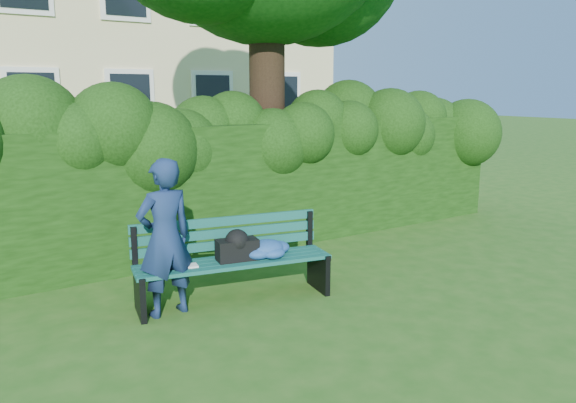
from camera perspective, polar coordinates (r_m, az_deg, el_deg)
ground at (r=6.52m, az=2.95°, el=-9.08°), size 80.00×80.00×0.00m
hedge at (r=8.11m, az=-6.25°, el=1.50°), size 10.00×1.00×1.80m
park_bench at (r=6.15m, az=-4.79°, el=-5.47°), size 2.17×0.95×0.89m
man_reading at (r=5.78m, az=-12.39°, el=-3.63°), size 0.62×0.44×1.62m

